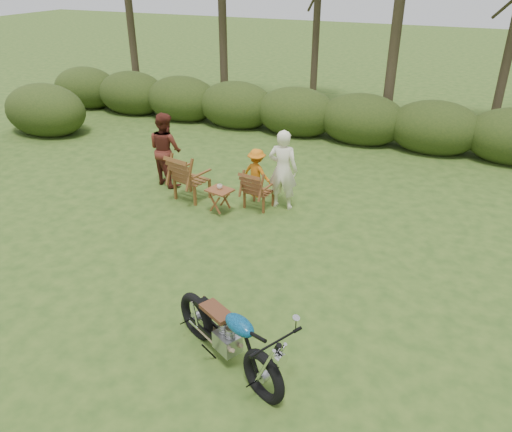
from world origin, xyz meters
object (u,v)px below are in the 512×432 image
at_px(lawn_chair_left, 193,198).
at_px(cup, 220,187).
at_px(lawn_chair_right, 259,207).
at_px(side_table, 220,201).
at_px(adult_b, 168,183).
at_px(motorcycle, 228,361).
at_px(child, 257,196).
at_px(adult_a, 282,207).

relative_size(lawn_chair_left, cup, 9.21).
height_order(lawn_chair_right, lawn_chair_left, lawn_chair_left).
bearing_deg(cup, side_table, -65.70).
xyz_separation_m(lawn_chair_right, adult_b, (-2.48, 0.32, 0.00)).
bearing_deg(cup, motorcycle, -61.59).
relative_size(lawn_chair_right, adult_b, 0.51).
relative_size(adult_b, child, 1.55).
xyz_separation_m(motorcycle, child, (-1.73, 4.94, 0.00)).
height_order(lawn_chair_left, side_table, same).
bearing_deg(motorcycle, lawn_chair_left, 152.26).
height_order(lawn_chair_left, adult_a, adult_a).
bearing_deg(lawn_chair_left, cup, 169.89).
xyz_separation_m(lawn_chair_right, child, (-0.27, 0.51, 0.00)).
bearing_deg(lawn_chair_left, side_table, 168.18).
height_order(side_table, adult_b, adult_b).
height_order(cup, adult_a, adult_a).
bearing_deg(side_table, adult_b, 154.24).
xyz_separation_m(lawn_chair_left, child, (1.25, 0.69, 0.00)).
relative_size(lawn_chair_right, cup, 7.50).
bearing_deg(adult_b, side_table, 175.40).
bearing_deg(child, motorcycle, 122.29).
bearing_deg(side_table, adult_a, 35.29).
xyz_separation_m(lawn_chair_right, cup, (-0.65, -0.54, 0.58)).
distance_m(lawn_chair_left, adult_a, 2.01).
relative_size(lawn_chair_left, child, 0.97).
bearing_deg(adult_b, cup, 176.17).
bearing_deg(side_table, motorcycle, -61.55).
height_order(cup, child, cup).
bearing_deg(cup, child, 70.24).
xyz_separation_m(motorcycle, lawn_chair_left, (-2.97, 4.24, 0.00)).
bearing_deg(adult_b, child, -153.78).
relative_size(lawn_chair_right, lawn_chair_left, 0.81).
bearing_deg(lawn_chair_right, cup, 47.39).
bearing_deg(side_table, lawn_chair_right, 42.37).
relative_size(side_table, adult_b, 0.31).
distance_m(lawn_chair_left, cup, 1.10).
xyz_separation_m(motorcycle, adult_a, (-1.00, 4.62, 0.00)).
bearing_deg(child, adult_a, 169.58).
relative_size(cup, adult_a, 0.07).
xyz_separation_m(lawn_chair_right, lawn_chair_left, (-1.52, -0.18, 0.00)).
distance_m(motorcycle, lawn_chair_right, 4.66).
bearing_deg(motorcycle, lawn_chair_right, 135.46).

